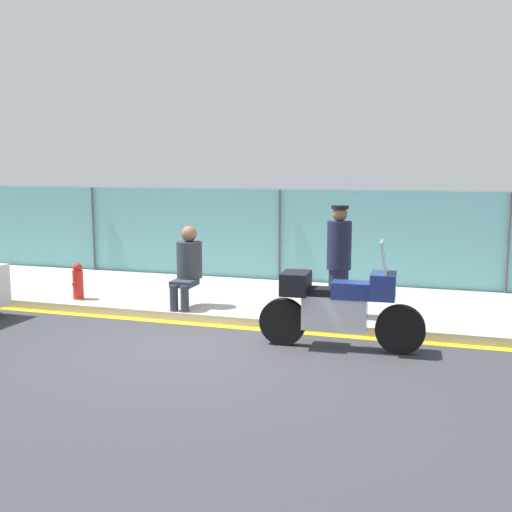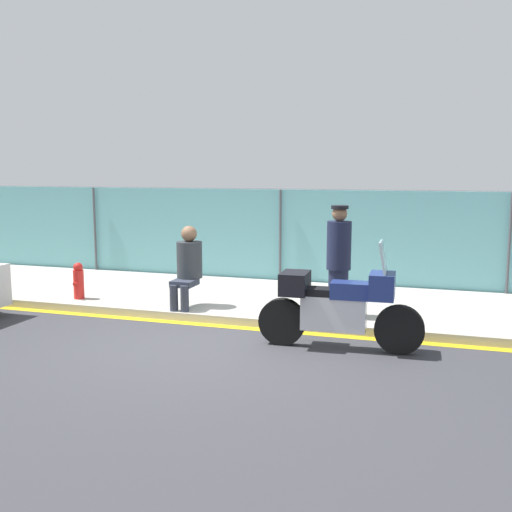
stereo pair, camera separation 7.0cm
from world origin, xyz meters
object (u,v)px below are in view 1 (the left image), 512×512
(officer_standing, at_px, (339,260))
(fire_hydrant, at_px, (78,281))
(motorcycle, at_px, (339,305))
(person_seated_on_curb, at_px, (188,263))

(officer_standing, relative_size, fire_hydrant, 2.68)
(motorcycle, bearing_deg, person_seated_on_curb, 154.19)
(motorcycle, xyz_separation_m, fire_hydrant, (-4.79, 1.15, -0.15))
(officer_standing, relative_size, person_seated_on_curb, 1.28)
(motorcycle, height_order, officer_standing, officer_standing)
(officer_standing, distance_m, fire_hydrant, 4.61)
(officer_standing, bearing_deg, person_seated_on_curb, -177.97)
(motorcycle, relative_size, officer_standing, 1.29)
(officer_standing, height_order, person_seated_on_curb, officer_standing)
(motorcycle, bearing_deg, officer_standing, 97.49)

